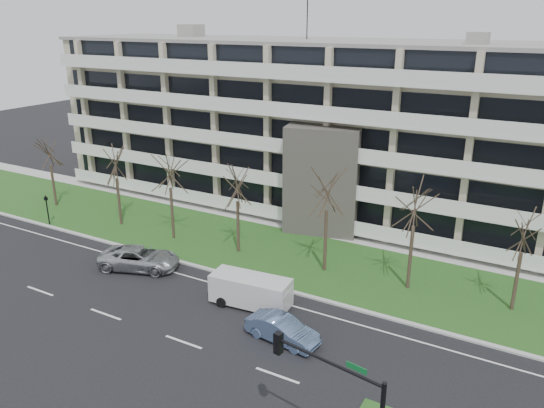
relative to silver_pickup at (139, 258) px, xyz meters
The scene contains 18 objects.
ground 10.37m from the silver_pickup, 34.34° to the right, with size 160.00×160.00×0.00m, color black.
grass_verge 11.17m from the silver_pickup, 40.01° to the left, with size 90.00×10.00×0.06m, color #21511B.
curb 8.84m from the silver_pickup, 14.25° to the left, with size 90.00×0.35×0.12m, color #B2B2AD.
sidewalk 15.30m from the silver_pickup, 56.02° to the left, with size 90.00×2.00×0.08m, color #B2B2AD.
lane_edge_line 8.60m from the silver_pickup, ahead, with size 90.00×0.12×0.01m, color white.
apartment_building 22.34m from the silver_pickup, 66.36° to the left, with size 60.50×15.10×18.75m.
silver_pickup is the anchor object (origin of this frame).
blue_sedan 13.62m from the silver_pickup, 12.68° to the right, with size 1.50×4.31×1.42m, color #6983B6.
white_van 9.81m from the silver_pickup, ahead, with size 5.22×2.45×1.96m.
traffic_signal 22.52m from the silver_pickup, 27.87° to the right, with size 4.87×1.09×5.70m.
pedestrian_signal 13.06m from the silver_pickup, 168.88° to the left, with size 0.29×0.25×2.72m.
tree_0 18.23m from the silver_pickup, 159.13° to the left, with size 3.63×3.63×7.25m.
tree_1 10.62m from the silver_pickup, 142.48° to the left, with size 3.78×3.78×7.55m.
tree_2 7.75m from the silver_pickup, 104.19° to the left, with size 3.90×3.90×7.80m.
tree_3 9.00m from the silver_pickup, 51.57° to the left, with size 3.69×3.69×7.38m.
tree_4 14.45m from the silver_pickup, 27.68° to the left, with size 4.12×4.12×8.24m.
tree_5 19.66m from the silver_pickup, 20.18° to the left, with size 4.00×4.00×8.01m.
tree_6 25.56m from the silver_pickup, 15.96° to the left, with size 3.49×3.49×6.98m.
Camera 1 is at (16.74, -19.72, 17.19)m, focal length 35.00 mm.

